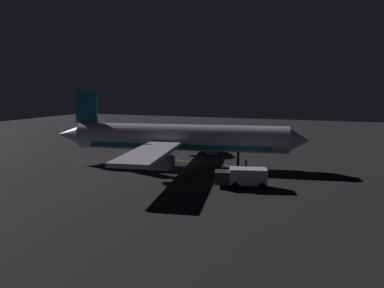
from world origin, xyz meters
TOP-DOWN VIEW (x-y plane):
  - ground_plane at (0.00, 0.00)m, footprint 180.00×180.00m
  - apron_guide_stripe at (-2.92, 4.00)m, footprint 2.83×22.58m
  - airliner at (0.11, -0.60)m, footprint 36.70×39.71m
  - baggage_truck at (8.46, 11.83)m, footprint 3.70×6.53m
  - catering_truck at (-11.03, 1.17)m, footprint 6.43×4.76m
  - ground_crew_worker at (0.17, 10.42)m, footprint 0.40×0.40m
  - traffic_cone_near_left at (-0.75, 6.89)m, footprint 0.50×0.50m
  - traffic_cone_near_right at (0.12, 4.09)m, footprint 0.50×0.50m
  - traffic_cone_under_wing at (0.06, 6.64)m, footprint 0.50×0.50m
  - traffic_cone_far at (2.32, 11.19)m, footprint 0.50×0.50m

SIDE VIEW (x-z plane):
  - ground_plane at x=0.00m, z-range -0.20..0.00m
  - apron_guide_stripe at x=-2.92m, z-range 0.00..0.01m
  - traffic_cone_near_left at x=-0.75m, z-range -0.03..0.52m
  - traffic_cone_near_right at x=0.12m, z-range -0.03..0.52m
  - traffic_cone_under_wing at x=0.06m, z-range -0.03..0.52m
  - traffic_cone_far at x=2.32m, z-range -0.03..0.52m
  - ground_crew_worker at x=0.17m, z-range 0.02..1.76m
  - baggage_truck at x=8.46m, z-range 0.05..2.39m
  - catering_truck at x=-11.03m, z-range 0.02..2.65m
  - airliner at x=0.11m, z-range -1.60..10.05m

